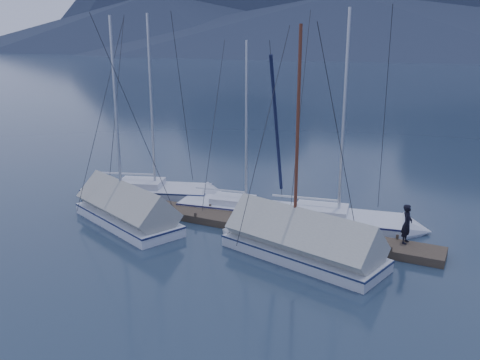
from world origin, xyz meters
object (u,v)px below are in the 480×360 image
at_px(sailboat_open_right, 350,223).
at_px(sailboat_covered_near, 291,243).
at_px(person, 407,224).
at_px(sailboat_covered_far, 121,211).
at_px(sailboat_open_mid, 255,210).
at_px(sailboat_open_left, 165,193).

bearing_deg(sailboat_open_right, sailboat_covered_near, -108.22).
height_order(sailboat_open_right, person, sailboat_open_right).
xyz_separation_m(sailboat_open_right, sailboat_covered_far, (-9.99, -4.13, 0.32)).
bearing_deg(sailboat_open_right, sailboat_open_mid, -176.70).
relative_size(sailboat_open_mid, sailboat_covered_near, 0.93).
distance_m(sailboat_open_right, sailboat_covered_far, 10.81).
distance_m(sailboat_covered_near, sailboat_covered_far, 8.63).
relative_size(sailboat_covered_near, person, 6.06).
bearing_deg(person, sailboat_covered_far, 107.32).
bearing_deg(person, sailboat_covered_near, 127.47).
distance_m(sailboat_open_mid, sailboat_covered_far, 6.53).
height_order(sailboat_open_mid, sailboat_covered_near, sailboat_covered_near).
relative_size(sailboat_covered_near, sailboat_covered_far, 0.96).
height_order(sailboat_covered_far, person, sailboat_covered_far).
distance_m(sailboat_open_left, person, 13.27).
xyz_separation_m(sailboat_open_mid, sailboat_open_right, (4.73, 0.27, 0.03)).
distance_m(sailboat_open_right, person, 3.34).
bearing_deg(sailboat_covered_far, sailboat_open_left, 95.58).
distance_m(sailboat_covered_far, person, 12.95).
xyz_separation_m(sailboat_open_right, sailboat_covered_near, (-1.36, -4.14, 0.31)).
bearing_deg(sailboat_covered_near, sailboat_covered_far, 179.98).
bearing_deg(sailboat_open_mid, person, -10.73).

